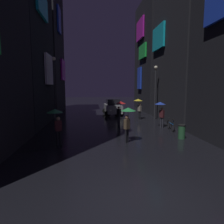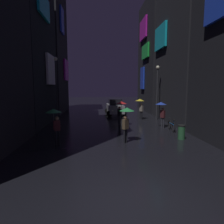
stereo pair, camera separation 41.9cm
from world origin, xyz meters
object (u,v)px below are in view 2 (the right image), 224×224
object	(u,v)px
pedestrian_foreground_left_green	(55,117)
trash_bin	(181,132)
bicycle_parked_at_storefront	(172,126)
streetlamp_left_far	(56,82)
pedestrian_foreground_right_red	(121,107)
pedestrian_far_right_blue	(162,108)
pedestrian_midstreet_left_green	(126,115)
streetlamp_right_far	(157,86)
pedestrian_near_crossing_yellow	(140,103)
car_distant	(115,107)

from	to	relation	value
pedestrian_foreground_left_green	trash_bin	world-z (taller)	pedestrian_foreground_left_green
pedestrian_foreground_left_green	bicycle_parked_at_storefront	xyz separation A→B (m)	(8.10, 3.28, -1.28)
trash_bin	bicycle_parked_at_storefront	bearing A→B (deg)	83.21
pedestrian_foreground_left_green	streetlamp_left_far	world-z (taller)	streetlamp_left_far
pedestrian_foreground_right_red	pedestrian_foreground_left_green	world-z (taller)	same
pedestrian_foreground_right_red	pedestrian_far_right_blue	xyz separation A→B (m)	(3.22, -1.11, 0.00)
pedestrian_far_right_blue	bicycle_parked_at_storefront	xyz separation A→B (m)	(0.45, -1.15, -1.28)
pedestrian_midstreet_left_green	streetlamp_right_far	size ratio (longest dim) A/B	0.39
pedestrian_midstreet_left_green	bicycle_parked_at_storefront	world-z (taller)	pedestrian_midstreet_left_green
pedestrian_near_crossing_yellow	trash_bin	xyz separation A→B (m)	(0.98, -7.96, -1.20)
pedestrian_foreground_left_green	pedestrian_far_right_blue	size ratio (longest dim) A/B	1.00
pedestrian_near_crossing_yellow	bicycle_parked_at_storefront	world-z (taller)	pedestrian_near_crossing_yellow
streetlamp_right_far	trash_bin	size ratio (longest dim) A/B	5.87
pedestrian_foreground_right_red	streetlamp_left_far	distance (m)	6.90
pedestrian_midstreet_left_green	bicycle_parked_at_storefront	xyz separation A→B (m)	(3.94, 2.98, -1.28)
pedestrian_midstreet_left_green	car_distant	world-z (taller)	pedestrian_midstreet_left_green
pedestrian_far_right_blue	pedestrian_midstreet_left_green	distance (m)	5.40
pedestrian_foreground_right_red	car_distant	size ratio (longest dim) A/B	0.50
pedestrian_midstreet_left_green	car_distant	bearing A→B (deg)	88.25
pedestrian_near_crossing_yellow	car_distant	xyz separation A→B (m)	(-2.30, 3.65, -0.74)
pedestrian_foreground_right_red	bicycle_parked_at_storefront	size ratio (longest dim) A/B	1.17
pedestrian_midstreet_left_green	streetlamp_left_far	xyz separation A→B (m)	(-5.66, 8.03, 2.13)
streetlamp_left_far	pedestrian_foreground_right_red	bearing A→B (deg)	-25.28
car_distant	bicycle_parked_at_storefront	bearing A→B (deg)	-68.56
pedestrian_foreground_left_green	pedestrian_near_crossing_yellow	distance (m)	11.08
bicycle_parked_at_storefront	trash_bin	distance (m)	2.53
pedestrian_far_right_blue	pedestrian_midstreet_left_green	size ratio (longest dim) A/B	1.00
streetlamp_right_far	streetlamp_left_far	distance (m)	10.01
bicycle_parked_at_storefront	streetlamp_right_far	distance (m)	6.13
car_distant	trash_bin	distance (m)	12.07
pedestrian_near_crossing_yellow	bicycle_parked_at_storefront	distance (m)	5.74
pedestrian_foreground_left_green	pedestrian_near_crossing_yellow	bearing A→B (deg)	51.96
pedestrian_far_right_blue	streetlamp_right_far	size ratio (longest dim) A/B	0.39
pedestrian_midstreet_left_green	streetlamp_right_far	world-z (taller)	streetlamp_right_far
pedestrian_far_right_blue	pedestrian_midstreet_left_green	xyz separation A→B (m)	(-3.49, -4.13, 0.00)
streetlamp_right_far	pedestrian_midstreet_left_green	bearing A→B (deg)	-117.65
trash_bin	pedestrian_midstreet_left_green	bearing A→B (deg)	-172.60
pedestrian_far_right_blue	pedestrian_midstreet_left_green	bearing A→B (deg)	-130.23
car_distant	streetlamp_right_far	world-z (taller)	streetlamp_right_far
pedestrian_foreground_right_red	pedestrian_near_crossing_yellow	size ratio (longest dim) A/B	1.00
car_distant	pedestrian_midstreet_left_green	bearing A→B (deg)	-91.75
pedestrian_midstreet_left_green	pedestrian_far_right_blue	bearing A→B (deg)	49.77
pedestrian_midstreet_left_green	pedestrian_near_crossing_yellow	bearing A→B (deg)	72.43
pedestrian_foreground_right_red	pedestrian_far_right_blue	distance (m)	3.40
pedestrian_foreground_left_green	streetlamp_right_far	bearing A→B (deg)	45.28
pedestrian_foreground_left_green	car_distant	world-z (taller)	pedestrian_foreground_left_green
streetlamp_right_far	bicycle_parked_at_storefront	bearing A→B (deg)	-94.32
pedestrian_foreground_right_red	pedestrian_foreground_left_green	size ratio (longest dim) A/B	1.00
pedestrian_foreground_left_green	pedestrian_near_crossing_yellow	size ratio (longest dim) A/B	1.00
pedestrian_foreground_right_red	pedestrian_far_right_blue	size ratio (longest dim) A/B	1.00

